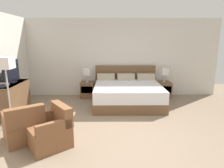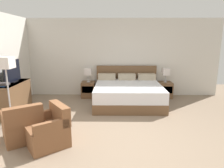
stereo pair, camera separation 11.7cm
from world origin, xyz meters
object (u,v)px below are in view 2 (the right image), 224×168
Objects in this scene: dresser at (13,98)px; armchair_companion at (49,130)px; armchair_by_window at (23,126)px; floor_lamp at (6,69)px; bed at (128,93)px; book_red_cover at (2,86)px; table_lamp_left at (88,72)px; tv at (12,72)px; book_blue_cover at (3,85)px; table_lamp_right at (166,72)px; book_small_top at (3,83)px; nightstand_left at (88,90)px; nightstand_right at (165,90)px.

dresser is 2.18m from armchair_companion.
floor_lamp reaches higher than armchair_by_window.
bed reaches higher than book_red_cover.
armchair_by_window is at bearing -106.41° from table_lamp_left.
tv is 3.21× the size of book_blue_cover.
table_lamp_right is 4.84m from book_small_top.
bed is at bearing 46.70° from armchair_by_window.
tv is (-1.79, -1.51, 0.86)m from nightstand_left.
armchair_companion is 1.73m from floor_lamp.
tv reaches higher than book_blue_cover.
dresser reaches higher than armchair_by_window.
bed reaches higher than table_lamp_right.
table_lamp_right reaches higher than dresser.
book_blue_cover is 0.67m from floor_lamp.
table_lamp_left is 2.84m from floor_lamp.
tv reaches higher than table_lamp_left.
book_red_cover reaches higher than nightstand_left.
dresser is (-3.11, -0.92, 0.10)m from bed.
nightstand_left is 1.12× the size of table_lamp_left.
nightstand_right is 1.12× the size of table_lamp_left.
table_lamp_left is 0.30× the size of floor_lamp.
dresser reaches higher than nightstand_right.
nightstand_left is 0.55× the size of armchair_companion.
nightstand_right is at bearing 47.42° from armchair_companion.
nightstand_left is 2.49m from tv.
table_lamp_right is 0.58× the size of tv.
bed reaches higher than dresser.
dresser is at bearing -138.14° from nightstand_left.
book_red_cover is 0.78× the size of book_blue_cover.
floor_lamp is at bearing -121.13° from table_lamp_left.
armchair_by_window is at bearing 162.65° from armchair_companion.
table_lamp_left is (-1.31, 0.69, 0.55)m from bed.
tv is at bearing 110.71° from floor_lamp.
book_blue_cover is 1.48m from armchair_by_window.
table_lamp_right is (0.00, 0.00, 0.62)m from nightstand_right.
armchair_by_window is 0.99× the size of armchair_companion.
nightstand_left is at bearing 58.86° from floor_lamp.
floor_lamp is at bearing -66.85° from dresser.
book_red_cover is 0.84× the size of book_small_top.
armchair_companion is (-0.32, -3.21, -0.60)m from table_lamp_left.
floor_lamp is at bearing -50.22° from book_small_top.
floor_lamp reaches higher than nightstand_right.
bed is 3.31m from tv.
floor_lamp is (0.33, -0.40, 0.40)m from book_small_top.
tv is 0.52× the size of floor_lamp.
book_small_top is at bearing 129.78° from floor_lamp.
book_small_top is (-4.41, -2.01, 0.04)m from table_lamp_right.
book_red_cover is 1.99m from armchair_companion.
dresser is 1.24m from floor_lamp.
table_lamp_right is (2.63, 0.00, 0.00)m from table_lamp_left.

